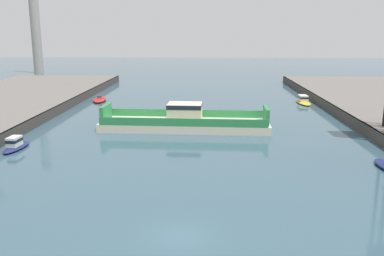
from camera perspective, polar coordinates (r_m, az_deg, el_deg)
ground_plane at (r=29.22m, az=-1.73°, el=-14.60°), size 400.00×400.00×0.00m
chain_ferry at (r=59.28m, az=-0.99°, el=0.92°), size 24.12×7.66×3.71m
moored_boat_near_left at (r=83.92m, az=14.97°, el=3.69°), size 2.33×7.31×1.52m
moored_boat_near_right at (r=85.77m, az=-12.53°, el=3.84°), size 3.45×7.53×1.09m
moored_boat_far_left at (r=53.29m, az=-22.99°, el=-2.09°), size 1.96×5.55×1.61m
smokestack_distant_a at (r=150.19m, az=-20.72°, el=13.81°), size 3.34×3.34×33.38m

